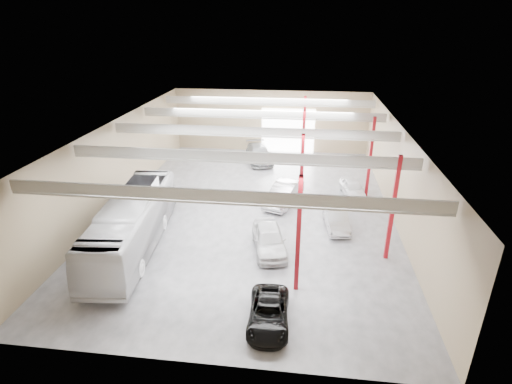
% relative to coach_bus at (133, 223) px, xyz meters
% --- Properties ---
extents(depot_shell, '(22.12, 32.12, 7.06)m').
position_rel_coach_bus_xyz_m(depot_shell, '(7.34, 7.15, 3.18)').
color(depot_shell, '#4F4F55').
rests_on(depot_shell, ground).
extents(coach_bus, '(4.27, 13.12, 3.59)m').
position_rel_coach_bus_xyz_m(coach_bus, '(0.00, 0.00, 0.00)').
color(coach_bus, silver).
rests_on(coach_bus, ground).
extents(black_sedan, '(2.21, 4.48, 1.22)m').
position_rel_coach_bus_xyz_m(black_sedan, '(9.71, -6.33, -1.18)').
color(black_sedan, black).
rests_on(black_sedan, ground).
extents(car_row_a, '(3.08, 5.31, 1.70)m').
position_rel_coach_bus_xyz_m(car_row_a, '(9.08, 0.67, -0.95)').
color(car_row_a, silver).
rests_on(car_row_a, ground).
extents(car_row_b, '(3.37, 5.52, 1.72)m').
position_rel_coach_bus_xyz_m(car_row_b, '(9.60, 8.17, -0.94)').
color(car_row_b, '#BBBBC0').
rests_on(car_row_b, ground).
extents(car_row_c, '(3.96, 6.34, 1.71)m').
position_rel_coach_bus_xyz_m(car_row_c, '(6.33, 18.67, -0.94)').
color(car_row_c, gray).
rests_on(car_row_c, ground).
extents(car_right_near, '(1.96, 4.41, 1.41)m').
position_rel_coach_bus_xyz_m(car_right_near, '(13.72, 4.44, -1.09)').
color(car_right_near, '#B9B9BE').
rests_on(car_right_near, ground).
extents(car_right_far, '(2.29, 4.27, 1.38)m').
position_rel_coach_bus_xyz_m(car_right_far, '(15.51, 10.64, -1.10)').
color(car_right_far, white).
rests_on(car_right_far, ground).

